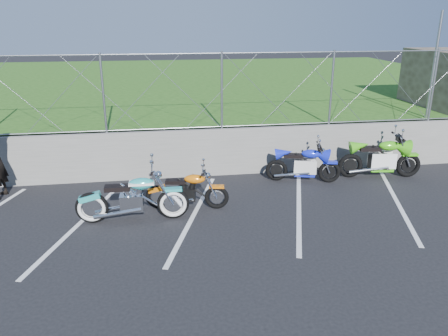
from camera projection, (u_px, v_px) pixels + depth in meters
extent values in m
plane|color=black|center=(199.00, 235.00, 8.68)|extent=(90.00, 90.00, 0.00)
cube|color=#60605B|center=(185.00, 153.00, 11.73)|extent=(30.00, 0.22, 1.30)
cube|color=#265216|center=(170.00, 93.00, 21.07)|extent=(30.00, 20.00, 1.30)
cylinder|color=gray|center=(182.00, 54.00, 10.88)|extent=(28.00, 0.03, 0.03)
cylinder|color=gray|center=(184.00, 128.00, 11.50)|extent=(28.00, 0.03, 0.03)
cylinder|color=gray|center=(434.00, 66.00, 12.45)|extent=(0.08, 0.08, 3.00)
cube|color=silver|center=(81.00, 222.00, 9.26)|extent=(1.49, 4.31, 0.01)
cube|color=silver|center=(194.00, 214.00, 9.61)|extent=(1.49, 4.31, 0.01)
cube|color=silver|center=(299.00, 207.00, 9.96)|extent=(1.49, 4.31, 0.01)
cube|color=silver|center=(397.00, 201.00, 10.31)|extent=(1.49, 4.31, 0.01)
torus|color=black|center=(92.00, 208.00, 9.11)|extent=(0.69, 0.13, 0.69)
torus|color=black|center=(173.00, 203.00, 9.32)|extent=(0.69, 0.13, 0.69)
cube|color=silver|center=(132.00, 202.00, 9.19)|extent=(0.49, 0.30, 0.35)
ellipsoid|color=teal|center=(142.00, 183.00, 9.08)|extent=(0.56, 0.27, 0.24)
cube|color=black|center=(117.00, 188.00, 9.04)|extent=(0.53, 0.26, 0.09)
cube|color=teal|center=(173.00, 189.00, 9.21)|extent=(0.40, 0.17, 0.06)
cylinder|color=silver|center=(152.00, 168.00, 9.00)|extent=(0.05, 0.75, 0.03)
torus|color=black|center=(158.00, 197.00, 9.85)|extent=(0.56, 0.19, 0.55)
torus|color=black|center=(217.00, 197.00, 9.82)|extent=(0.56, 0.19, 0.55)
cube|color=black|center=(186.00, 194.00, 9.81)|extent=(0.45, 0.32, 0.30)
ellipsoid|color=orange|center=(195.00, 179.00, 9.69)|extent=(0.50, 0.30, 0.21)
cube|color=black|center=(176.00, 181.00, 9.72)|extent=(0.47, 0.29, 0.08)
cube|color=orange|center=(217.00, 187.00, 9.73)|extent=(0.36, 0.19, 0.05)
cylinder|color=silver|center=(203.00, 170.00, 9.61)|extent=(0.14, 0.63, 0.02)
torus|color=black|center=(350.00, 166.00, 11.74)|extent=(0.67, 0.21, 0.66)
torus|color=black|center=(408.00, 165.00, 11.76)|extent=(0.67, 0.21, 0.66)
cube|color=black|center=(379.00, 162.00, 11.71)|extent=(0.55, 0.38, 0.38)
ellipsoid|color=#46BC17|center=(390.00, 146.00, 11.57)|extent=(0.61, 0.35, 0.26)
cube|color=black|center=(370.00, 149.00, 11.59)|extent=(0.58, 0.34, 0.10)
cube|color=#46BC17|center=(410.00, 154.00, 11.66)|extent=(0.44, 0.22, 0.07)
cylinder|color=silver|center=(398.00, 136.00, 11.49)|extent=(0.14, 0.79, 0.03)
torus|color=black|center=(277.00, 170.00, 11.52)|extent=(0.59, 0.25, 0.58)
torus|color=black|center=(329.00, 172.00, 11.38)|extent=(0.59, 0.25, 0.58)
cube|color=black|center=(302.00, 168.00, 11.42)|extent=(0.50, 0.37, 0.33)
ellipsoid|color=#1524CB|center=(311.00, 154.00, 11.27)|extent=(0.55, 0.36, 0.22)
cube|color=black|center=(293.00, 156.00, 11.34)|extent=(0.52, 0.35, 0.09)
cube|color=#1524CB|center=(330.00, 162.00, 11.29)|extent=(0.39, 0.23, 0.06)
cylinder|color=silver|center=(318.00, 146.00, 11.18)|extent=(0.20, 0.68, 0.03)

